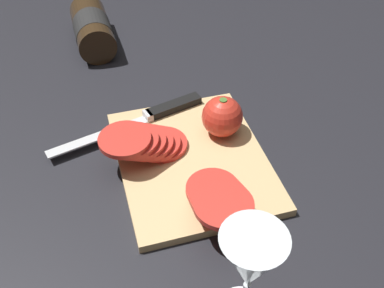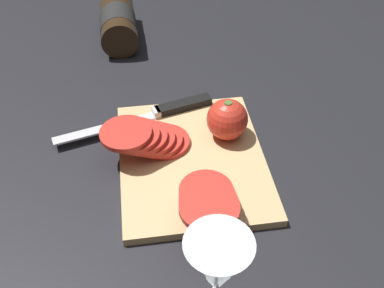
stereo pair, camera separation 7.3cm
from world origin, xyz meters
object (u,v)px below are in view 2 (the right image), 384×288
object	(u,v)px
tomato_slice_stack_near	(146,138)
knife	(169,109)
wine_bottle	(118,20)
tomato_slice_stack_far	(208,199)
wine_glass	(216,271)
whole_tomato	(227,119)

from	to	relation	value
tomato_slice_stack_near	knife	bearing A→B (deg)	153.07
wine_bottle	knife	xyz separation A→B (m)	(0.32, 0.08, -0.02)
knife	tomato_slice_stack_far	bearing A→B (deg)	83.10
wine_glass	knife	bearing A→B (deg)	-178.27
wine_glass	knife	size ratio (longest dim) A/B	0.54
whole_tomato	tomato_slice_stack_far	xyz separation A→B (m)	(0.16, -0.06, -0.01)
wine_bottle	tomato_slice_stack_near	size ratio (longest dim) A/B	2.06
whole_tomato	tomato_slice_stack_far	bearing A→B (deg)	-20.82
tomato_slice_stack_far	wine_glass	bearing A→B (deg)	-7.15
tomato_slice_stack_near	tomato_slice_stack_far	size ratio (longest dim) A/B	0.99
wine_bottle	wine_glass	world-z (taller)	wine_glass
wine_glass	tomato_slice_stack_far	size ratio (longest dim) A/B	1.06
tomato_slice_stack_near	wine_glass	bearing A→B (deg)	11.16
whole_tomato	tomato_slice_stack_far	world-z (taller)	whole_tomato
knife	whole_tomato	bearing A→B (deg)	125.19
knife	tomato_slice_stack_near	bearing A→B (deg)	48.61
whole_tomato	wine_bottle	bearing A→B (deg)	-156.06
tomato_slice_stack_far	tomato_slice_stack_near	bearing A→B (deg)	-151.33
whole_tomato	knife	distance (m)	0.13
wine_bottle	whole_tomato	world-z (taller)	whole_tomato
wine_glass	tomato_slice_stack_near	size ratio (longest dim) A/B	1.08
wine_bottle	tomato_slice_stack_far	distance (m)	0.57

